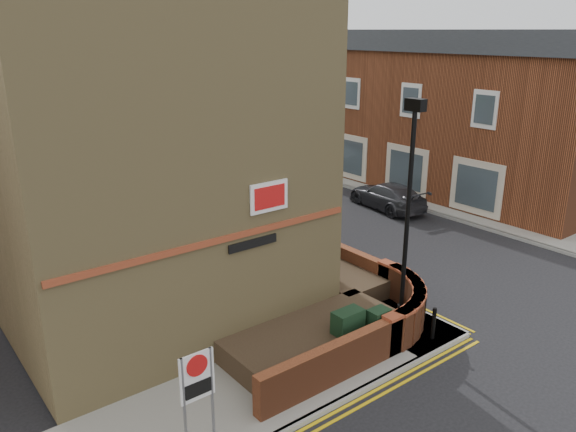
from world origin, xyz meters
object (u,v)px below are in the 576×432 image
Objects in this scene: lamppost at (407,220)px; utility_cabinet_large at (347,332)px; zone_sign at (198,385)px; silver_car_near at (204,190)px.

lamppost reaches higher than utility_cabinet_large.
zone_sign reaches higher than utility_cabinet_large.
zone_sign is at bearing -128.87° from silver_car_near.
lamppost is 1.52× the size of silver_car_near.
zone_sign is (-6.60, -0.70, -1.70)m from lamppost.
lamppost reaches higher than silver_car_near.
utility_cabinet_large is 0.29× the size of silver_car_near.
zone_sign is at bearing -170.31° from utility_cabinet_large.
silver_car_near is at bearing 59.90° from zone_sign.
lamppost is 3.24m from utility_cabinet_large.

